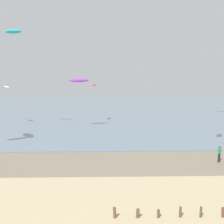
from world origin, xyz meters
The scene contains 8 objects.
wet_sand_strip centered at (0.00, 21.58, 0.00)m, with size 120.00×8.15×0.01m, color #7A6D59.
sea centered at (0.00, 60.65, 0.05)m, with size 160.00×70.00×0.10m, color slate.
groyne_mid centered at (5.03, 10.01, 0.31)m, with size 12.25×0.31×0.71m.
person_left_flank centered at (10.05, 21.58, 0.92)m, with size 0.42×0.44×1.71m.
kite_aloft_2 centered at (-5.21, 38.44, 7.59)m, with size 3.03×0.97×0.49m, color purple.
kite_aloft_5 centered at (-17.23, 42.74, 6.34)m, with size 2.33×0.74×0.37m, color white.
kite_aloft_7 centered at (-3.14, 44.41, 6.67)m, with size 2.35×0.75×0.38m, color #E54C99.
kite_aloft_8 centered at (-14.48, 37.97, 14.62)m, with size 2.77×0.89×0.44m, color #19B2B7.
Camera 1 is at (-1.44, -8.22, 9.15)m, focal length 49.79 mm.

